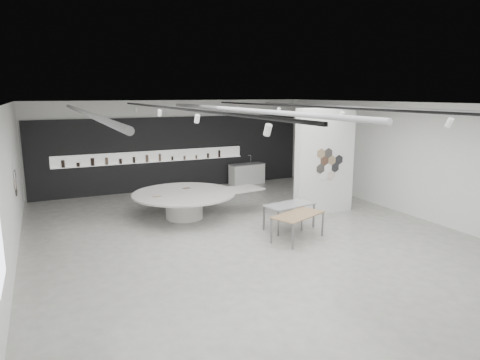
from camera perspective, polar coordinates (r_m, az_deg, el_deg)
name	(u,v)px	position (r m, az deg, el deg)	size (l,w,h in m)	color
room	(242,165)	(12.14, 0.25, 1.97)	(12.02, 14.02, 3.82)	#A3A19A
back_wall_display	(174,153)	(18.66, -8.83, 3.52)	(11.80, 0.27, 3.10)	black
partition_column	(325,162)	(14.86, 11.23, 2.43)	(2.20, 0.38, 3.60)	white
display_island	(186,201)	(14.31, -7.15, -2.83)	(4.70, 3.88, 0.87)	white
sample_table_wood	(298,216)	(12.17, 7.74, -4.80)	(1.77, 1.35, 0.74)	#8E6E49
sample_table_stone	(289,206)	(13.09, 6.59, -3.50)	(1.63, 1.01, 0.78)	gray
kitchen_counter	(247,174)	(19.61, 0.93, 0.85)	(1.70, 0.80, 1.29)	white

